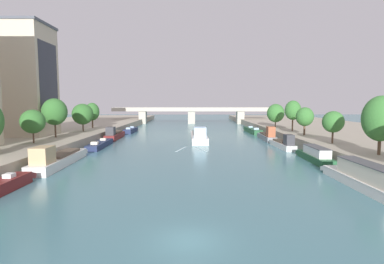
# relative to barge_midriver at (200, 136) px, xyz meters

# --- Properties ---
(ground_plane) EXTENTS (400.00, 400.00, 0.00)m
(ground_plane) POSITION_rel_barge_midriver_xyz_m (-1.73, -48.51, -1.04)
(ground_plane) COLOR teal
(quay_left) EXTENTS (36.00, 170.00, 1.90)m
(quay_left) POSITION_rel_barge_midriver_xyz_m (-39.31, 6.49, -0.09)
(quay_left) COLOR #A89E89
(quay_left) RESTS_ON ground
(quay_right) EXTENTS (36.00, 170.00, 1.90)m
(quay_right) POSITION_rel_barge_midriver_xyz_m (35.86, 6.49, -0.09)
(quay_right) COLOR #A89E89
(quay_right) RESTS_ON ground
(barge_midriver) EXTENTS (3.62, 17.76, 3.48)m
(barge_midriver) POSITION_rel_barge_midriver_xyz_m (0.00, 0.00, 0.00)
(barge_midriver) COLOR silver
(barge_midriver) RESTS_ON ground
(wake_behind_barge) EXTENTS (5.60, 5.92, 0.03)m
(wake_behind_barge) POSITION_rel_barge_midriver_xyz_m (-1.68, -12.02, -1.03)
(wake_behind_barge) COLOR silver
(wake_behind_barge) RESTS_ON ground
(moored_boat_left_near) EXTENTS (3.16, 15.34, 3.20)m
(moored_boat_left_near) POSITION_rel_barge_midriver_xyz_m (-19.46, -26.53, -0.09)
(moored_boat_left_near) COLOR silver
(moored_boat_left_near) RESTS_ON ground
(moored_boat_left_end) EXTENTS (2.64, 12.87, 2.09)m
(moored_boat_left_end) POSITION_rel_barge_midriver_xyz_m (-19.08, -9.27, -0.52)
(moored_boat_left_end) COLOR #1E284C
(moored_boat_left_end) RESTS_ON ground
(moored_boat_left_lone) EXTENTS (2.71, 12.75, 3.07)m
(moored_boat_left_lone) POSITION_rel_barge_midriver_xyz_m (-19.67, 3.76, -0.10)
(moored_boat_left_lone) COLOR maroon
(moored_boat_left_lone) RESTS_ON ground
(moored_boat_left_midway) EXTENTS (2.21, 11.03, 2.31)m
(moored_boat_left_midway) POSITION_rel_barge_midriver_xyz_m (-18.90, 18.74, -0.40)
(moored_boat_left_midway) COLOR #1E284C
(moored_boat_left_midway) RESTS_ON ground
(moored_boat_right_end) EXTENTS (2.47, 13.46, 2.64)m
(moored_boat_right_end) POSITION_rel_barge_midriver_xyz_m (15.37, -37.13, 0.06)
(moored_boat_right_end) COLOR silver
(moored_boat_right_end) RESTS_ON ground
(moored_boat_right_near) EXTENTS (2.25, 10.67, 2.22)m
(moored_boat_right_near) POSITION_rel_barge_midriver_xyz_m (16.17, -23.49, -0.12)
(moored_boat_right_near) COLOR #235633
(moored_boat_right_near) RESTS_ON ground
(moored_boat_right_far) EXTENTS (2.26, 10.89, 2.84)m
(moored_boat_right_far) POSITION_rel_barge_midriver_xyz_m (15.42, -10.71, -0.21)
(moored_boat_right_far) COLOR silver
(moored_boat_right_far) RESTS_ON ground
(moored_boat_right_lone) EXTENTS (2.31, 11.86, 3.33)m
(moored_boat_right_lone) POSITION_rel_barge_midriver_xyz_m (15.40, 1.12, -0.08)
(moored_boat_right_lone) COLOR gray
(moored_boat_right_lone) RESTS_ON ground
(moored_boat_right_downstream) EXTENTS (2.78, 14.58, 2.36)m
(moored_boat_right_downstream) POSITION_rel_barge_midriver_xyz_m (15.49, 17.98, -0.39)
(moored_boat_right_downstream) COLOR #235633
(moored_boat_right_downstream) RESTS_ON ground
(tree_left_by_lamp) EXTENTS (3.82, 3.82, 5.43)m
(tree_left_by_lamp) POSITION_rel_barge_midriver_xyz_m (-27.22, -17.79, 4.35)
(tree_left_by_lamp) COLOR brown
(tree_left_by_lamp) RESTS_ON quay_left
(tree_left_second) EXTENTS (4.59, 4.59, 7.34)m
(tree_left_second) POSITION_rel_barge_midriver_xyz_m (-27.34, -9.66, 5.68)
(tree_left_second) COLOR brown
(tree_left_second) RESTS_ON quay_left
(tree_left_past_mid) EXTENTS (4.70, 4.70, 6.30)m
(tree_left_past_mid) POSITION_rel_barge_midriver_xyz_m (-26.39, 2.15, 4.78)
(tree_left_past_mid) COLOR brown
(tree_left_past_mid) RESTS_ON quay_left
(tree_left_end_of_row) EXTENTS (3.64, 3.64, 6.50)m
(tree_left_end_of_row) POSITION_rel_barge_midriver_xyz_m (-27.46, 11.93, 5.04)
(tree_left_end_of_row) COLOR brown
(tree_left_end_of_row) RESTS_ON quay_left
(tree_right_nearest) EXTENTS (4.40, 4.40, 7.41)m
(tree_right_nearest) POSITION_rel_barge_midriver_xyz_m (21.97, -28.81, 5.40)
(tree_right_nearest) COLOR brown
(tree_right_nearest) RESTS_ON quay_right
(tree_right_second) EXTENTS (3.36, 3.36, 5.19)m
(tree_right_second) POSITION_rel_barge_midriver_xyz_m (21.08, -18.13, 4.31)
(tree_right_second) COLOR brown
(tree_right_second) RESTS_ON quay_right
(tree_right_midway) EXTENTS (3.47, 3.47, 5.62)m
(tree_right_midway) POSITION_rel_barge_midriver_xyz_m (21.09, -5.95, 4.57)
(tree_right_midway) COLOR brown
(tree_right_midway) RESTS_ON quay_right
(tree_right_third) EXTENTS (3.62, 3.62, 7.02)m
(tree_right_third) POSITION_rel_barge_midriver_xyz_m (21.60, 2.81, 5.64)
(tree_right_third) COLOR brown
(tree_right_third) RESTS_ON quay_right
(tree_right_end_of_row) EXTENTS (4.56, 4.56, 6.20)m
(tree_right_end_of_row) POSITION_rel_barge_midriver_xyz_m (20.81, 14.11, 4.61)
(tree_right_end_of_row) COLOR brown
(tree_right_end_of_row) RESTS_ON quay_right
(building_left_middle) EXTENTS (15.38, 9.69, 22.04)m
(building_left_middle) POSITION_rel_barge_midriver_xyz_m (-37.45, -5.79, 11.89)
(building_left_middle) COLOR beige
(building_left_middle) RESTS_ON quay_left
(bridge_far) EXTENTS (63.17, 4.40, 6.51)m
(bridge_far) POSITION_rel_barge_midriver_xyz_m (-1.73, 54.61, 3.13)
(bridge_far) COLOR #ADA899
(bridge_far) RESTS_ON ground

